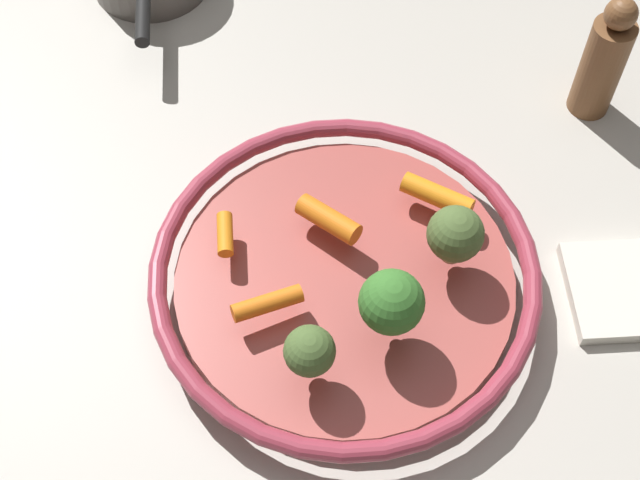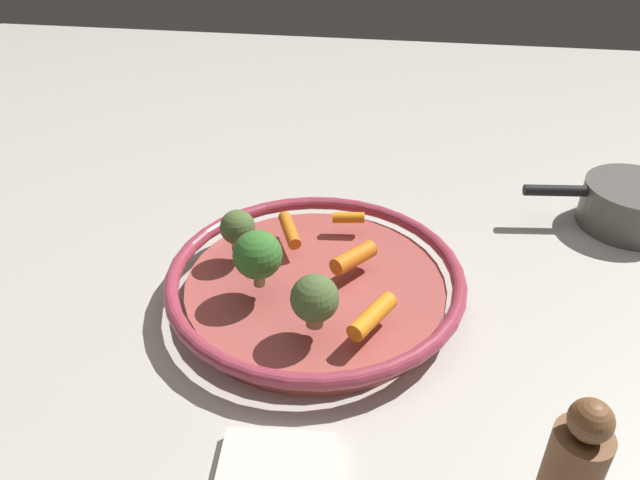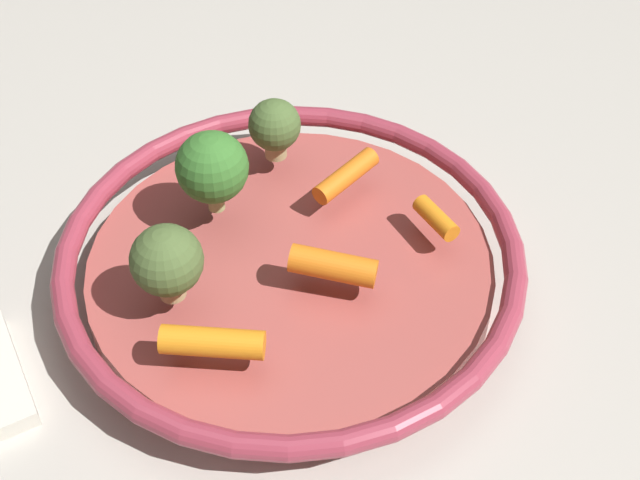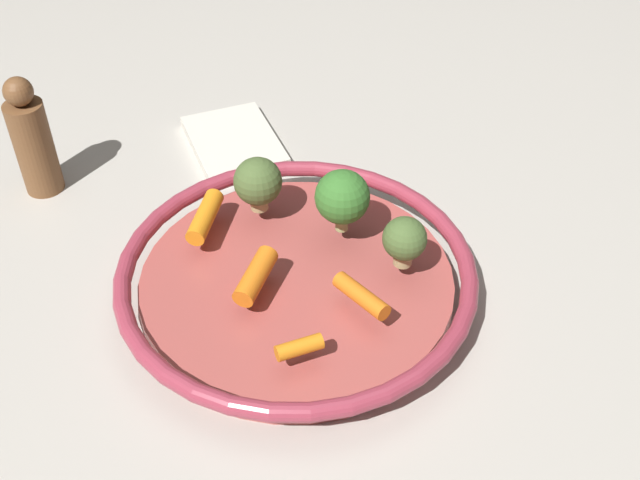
{
  "view_description": "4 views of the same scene",
  "coord_description": "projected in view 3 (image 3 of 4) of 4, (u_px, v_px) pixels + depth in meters",
  "views": [
    {
      "loc": [
        -0.01,
        -0.42,
        0.73
      ],
      "look_at": [
        -0.02,
        0.01,
        0.08
      ],
      "focal_mm": 50.04,
      "sensor_mm": 36.0,
      "label": 1
    },
    {
      "loc": [
        0.57,
        0.09,
        0.48
      ],
      "look_at": [
        -0.03,
        0.0,
        0.07
      ],
      "focal_mm": 34.22,
      "sensor_mm": 36.0,
      "label": 2
    },
    {
      "loc": [
        0.15,
        0.41,
        0.49
      ],
      "look_at": [
        -0.01,
        0.03,
        0.07
      ],
      "focal_mm": 46.6,
      "sensor_mm": 36.0,
      "label": 3
    },
    {
      "loc": [
        -0.54,
        0.13,
        0.57
      ],
      "look_at": [
        -0.0,
        -0.02,
        0.07
      ],
      "focal_mm": 43.76,
      "sensor_mm": 36.0,
      "label": 4
    }
  ],
  "objects": [
    {
      "name": "baby_carrot_back",
      "position": [
        436.0,
        218.0,
        0.63
      ],
      "size": [
        0.02,
        0.04,
        0.02
      ],
      "primitive_type": "cylinder",
      "rotation": [
        1.59,
        0.0,
        0.11
      ],
      "color": "orange",
      "rests_on": "serving_bowl"
    },
    {
      "name": "broccoli_floret_small",
      "position": [
        167.0,
        261.0,
        0.56
      ],
      "size": [
        0.05,
        0.05,
        0.06
      ],
      "color": "tan",
      "rests_on": "serving_bowl"
    },
    {
      "name": "baby_carrot_center",
      "position": [
        346.0,
        176.0,
        0.66
      ],
      "size": [
        0.06,
        0.04,
        0.02
      ],
      "primitive_type": "cylinder",
      "rotation": [
        1.52,
        0.0,
        5.12
      ],
      "color": "orange",
      "rests_on": "serving_bowl"
    },
    {
      "name": "ground_plane",
      "position": [
        291.0,
        283.0,
        0.66
      ],
      "size": [
        2.24,
        2.24,
        0.0
      ],
      "primitive_type": "plane",
      "color": "#B7B2A8"
    },
    {
      "name": "serving_bowl",
      "position": [
        291.0,
        262.0,
        0.64
      ],
      "size": [
        0.36,
        0.36,
        0.05
      ],
      "color": "#A84C47",
      "rests_on": "ground_plane"
    },
    {
      "name": "broccoli_floret_mid",
      "position": [
        275.0,
        126.0,
        0.67
      ],
      "size": [
        0.04,
        0.04,
        0.05
      ],
      "color": "tan",
      "rests_on": "serving_bowl"
    },
    {
      "name": "baby_carrot_near_rim",
      "position": [
        212.0,
        342.0,
        0.54
      ],
      "size": [
        0.07,
        0.05,
        0.02
      ],
      "primitive_type": "cylinder",
      "rotation": [
        1.56,
        0.0,
        1.09
      ],
      "color": "orange",
      "rests_on": "serving_bowl"
    },
    {
      "name": "baby_carrot_left",
      "position": [
        333.0,
        266.0,
        0.59
      ],
      "size": [
        0.06,
        0.05,
        0.02
      ],
      "primitive_type": "cylinder",
      "rotation": [
        1.63,
        0.0,
        4.08
      ],
      "color": "orange",
      "rests_on": "serving_bowl"
    },
    {
      "name": "broccoli_floret_edge",
      "position": [
        212.0,
        168.0,
        0.62
      ],
      "size": [
        0.06,
        0.06,
        0.07
      ],
      "color": "#9AA666",
      "rests_on": "serving_bowl"
    }
  ]
}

